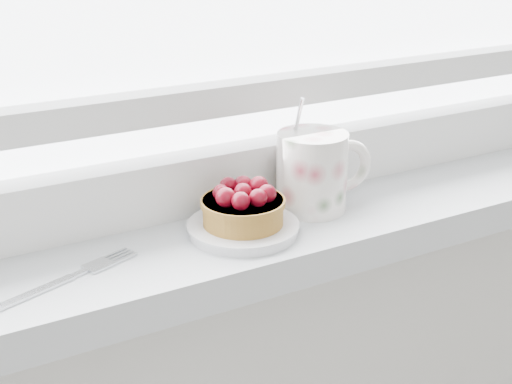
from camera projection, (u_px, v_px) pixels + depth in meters
saucer at (243, 228)px, 0.78m from camera, size 0.12×0.12×0.01m
raspberry_tart at (243, 206)px, 0.77m from camera, size 0.09×0.09×0.05m
floral_mug at (314, 170)px, 0.83m from camera, size 0.12×0.09×0.13m
fork at (59, 282)px, 0.68m from camera, size 0.17×0.07×0.00m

